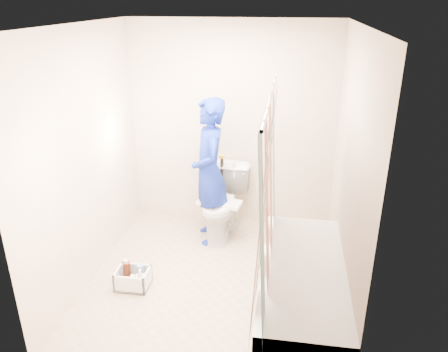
% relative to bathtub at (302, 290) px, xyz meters
% --- Properties ---
extents(floor, '(2.60, 2.60, 0.00)m').
position_rel_bathtub_xyz_m(floor, '(-0.85, 0.43, -0.27)').
color(floor, tan).
rests_on(floor, ground).
extents(ceiling, '(2.40, 2.60, 0.02)m').
position_rel_bathtub_xyz_m(ceiling, '(-0.85, 0.43, 2.13)').
color(ceiling, white).
rests_on(ceiling, wall_back).
extents(wall_back, '(2.40, 0.02, 2.40)m').
position_rel_bathtub_xyz_m(wall_back, '(-0.85, 1.73, 0.93)').
color(wall_back, beige).
rests_on(wall_back, ground).
extents(wall_front, '(2.40, 0.02, 2.40)m').
position_rel_bathtub_xyz_m(wall_front, '(-0.85, -0.88, 0.93)').
color(wall_front, beige).
rests_on(wall_front, ground).
extents(wall_left, '(0.02, 2.60, 2.40)m').
position_rel_bathtub_xyz_m(wall_left, '(-2.05, 0.43, 0.93)').
color(wall_left, beige).
rests_on(wall_left, ground).
extents(wall_right, '(0.02, 2.60, 2.40)m').
position_rel_bathtub_xyz_m(wall_right, '(0.35, 0.43, 0.93)').
color(wall_right, beige).
rests_on(wall_right, ground).
extents(bathtub, '(0.70, 1.75, 0.50)m').
position_rel_bathtub_xyz_m(bathtub, '(0.00, 0.00, 0.00)').
color(bathtub, white).
rests_on(bathtub, ground).
extents(curtain_rod, '(0.02, 1.90, 0.02)m').
position_rel_bathtub_xyz_m(curtain_rod, '(-0.33, 0.00, 1.68)').
color(curtain_rod, silver).
rests_on(curtain_rod, wall_back).
extents(shower_curtain, '(0.06, 1.75, 1.80)m').
position_rel_bathtub_xyz_m(shower_curtain, '(-0.33, 0.00, 0.75)').
color(shower_curtain, silver).
rests_on(shower_curtain, curtain_rod).
extents(toilet, '(0.57, 0.84, 0.80)m').
position_rel_bathtub_xyz_m(toilet, '(-0.89, 1.30, 0.13)').
color(toilet, white).
rests_on(toilet, ground).
extents(tank_lid, '(0.52, 0.29, 0.04)m').
position_rel_bathtub_xyz_m(tank_lid, '(-0.91, 1.18, 0.20)').
color(tank_lid, white).
rests_on(tank_lid, toilet).
extents(tank_internals, '(0.19, 0.07, 0.26)m').
position_rel_bathtub_xyz_m(tank_internals, '(-0.90, 1.52, 0.52)').
color(tank_internals, black).
rests_on(tank_internals, toilet).
extents(plumber, '(0.57, 0.70, 1.64)m').
position_rel_bathtub_xyz_m(plumber, '(-1.03, 1.19, 0.55)').
color(plumber, '#0E1692').
rests_on(plumber, ground).
extents(cleaning_caddy, '(0.31, 0.25, 0.24)m').
position_rel_bathtub_xyz_m(cleaning_caddy, '(-1.58, 0.16, -0.18)').
color(cleaning_caddy, silver).
rests_on(cleaning_caddy, ground).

